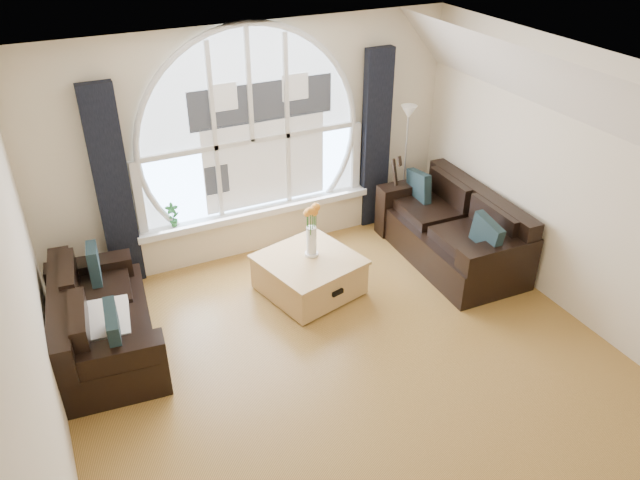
{
  "coord_description": "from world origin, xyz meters",
  "views": [
    {
      "loc": [
        -2.18,
        -3.66,
        4.07
      ],
      "look_at": [
        0.0,
        0.9,
        1.05
      ],
      "focal_mm": 34.94,
      "sensor_mm": 36.0,
      "label": 1
    }
  ],
  "objects_px": {
    "sofa_left": "(102,316)",
    "floor_lamp": "(405,166)",
    "coffee_chest": "(309,273)",
    "vase_flowers": "(311,224)",
    "potted_plant": "(172,215)",
    "sofa_right": "(451,230)",
    "guitar": "(393,192)"
  },
  "relations": [
    {
      "from": "coffee_chest",
      "to": "floor_lamp",
      "type": "xyz_separation_m",
      "value": [
        1.78,
        0.94,
        0.56
      ]
    },
    {
      "from": "coffee_chest",
      "to": "guitar",
      "type": "bearing_deg",
      "value": 13.49
    },
    {
      "from": "sofa_left",
      "to": "sofa_right",
      "type": "bearing_deg",
      "value": 4.59
    },
    {
      "from": "guitar",
      "to": "sofa_left",
      "type": "bearing_deg",
      "value": 169.48
    },
    {
      "from": "sofa_left",
      "to": "vase_flowers",
      "type": "xyz_separation_m",
      "value": [
        2.24,
        0.08,
        0.42
      ]
    },
    {
      "from": "coffee_chest",
      "to": "vase_flowers",
      "type": "height_order",
      "value": "vase_flowers"
    },
    {
      "from": "potted_plant",
      "to": "guitar",
      "type": "bearing_deg",
      "value": -6.15
    },
    {
      "from": "vase_flowers",
      "to": "floor_lamp",
      "type": "height_order",
      "value": "floor_lamp"
    },
    {
      "from": "floor_lamp",
      "to": "potted_plant",
      "type": "height_order",
      "value": "floor_lamp"
    },
    {
      "from": "sofa_left",
      "to": "coffee_chest",
      "type": "distance_m",
      "value": 2.19
    },
    {
      "from": "coffee_chest",
      "to": "sofa_right",
      "type": "bearing_deg",
      "value": -17.79
    },
    {
      "from": "coffee_chest",
      "to": "vase_flowers",
      "type": "relative_size",
      "value": 1.38
    },
    {
      "from": "vase_flowers",
      "to": "guitar",
      "type": "relative_size",
      "value": 0.66
    },
    {
      "from": "floor_lamp",
      "to": "potted_plant",
      "type": "bearing_deg",
      "value": 176.56
    },
    {
      "from": "floor_lamp",
      "to": "potted_plant",
      "type": "distance_m",
      "value": 2.98
    },
    {
      "from": "coffee_chest",
      "to": "vase_flowers",
      "type": "distance_m",
      "value": 0.59
    },
    {
      "from": "guitar",
      "to": "potted_plant",
      "type": "relative_size",
      "value": 3.65
    },
    {
      "from": "sofa_left",
      "to": "floor_lamp",
      "type": "distance_m",
      "value": 4.11
    },
    {
      "from": "sofa_left",
      "to": "coffee_chest",
      "type": "height_order",
      "value": "sofa_left"
    },
    {
      "from": "sofa_left",
      "to": "sofa_right",
      "type": "relative_size",
      "value": 0.9
    },
    {
      "from": "vase_flowers",
      "to": "sofa_right",
      "type": "bearing_deg",
      "value": -5.03
    },
    {
      "from": "vase_flowers",
      "to": "floor_lamp",
      "type": "distance_m",
      "value": 1.94
    },
    {
      "from": "coffee_chest",
      "to": "vase_flowers",
      "type": "xyz_separation_m",
      "value": [
        0.05,
        0.05,
        0.59
      ]
    },
    {
      "from": "potted_plant",
      "to": "sofa_right",
      "type": "bearing_deg",
      "value": -22.22
    },
    {
      "from": "guitar",
      "to": "potted_plant",
      "type": "height_order",
      "value": "guitar"
    },
    {
      "from": "sofa_left",
      "to": "guitar",
      "type": "distance_m",
      "value": 3.84
    },
    {
      "from": "guitar",
      "to": "floor_lamp",
      "type": "bearing_deg",
      "value": 3.14
    },
    {
      "from": "floor_lamp",
      "to": "potted_plant",
      "type": "xyz_separation_m",
      "value": [
        -2.97,
        0.18,
        -0.1
      ]
    },
    {
      "from": "sofa_right",
      "to": "floor_lamp",
      "type": "bearing_deg",
      "value": 92.91
    },
    {
      "from": "sofa_right",
      "to": "guitar",
      "type": "bearing_deg",
      "value": 107.07
    },
    {
      "from": "sofa_left",
      "to": "coffee_chest",
      "type": "relative_size",
      "value": 1.78
    },
    {
      "from": "sofa_left",
      "to": "guitar",
      "type": "relative_size",
      "value": 1.62
    }
  ]
}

